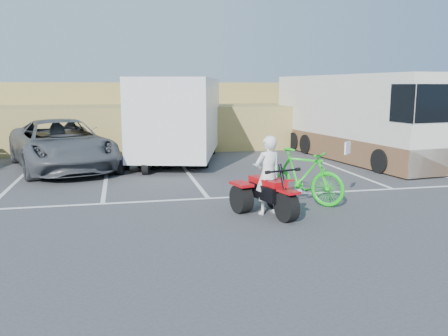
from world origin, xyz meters
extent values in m
plane|color=#3C3C3F|center=(0.00, 0.00, 0.00)|extent=(100.00, 100.00, 0.00)
cube|color=white|center=(-5.40, 5.00, 0.00)|extent=(0.12, 5.00, 0.01)
cube|color=white|center=(-2.70, 5.00, 0.00)|extent=(0.12, 5.00, 0.01)
cube|color=white|center=(0.00, 5.00, 0.00)|extent=(0.12, 5.00, 0.01)
cube|color=white|center=(2.70, 5.00, 0.00)|extent=(0.12, 5.00, 0.01)
cube|color=white|center=(5.40, 5.00, 0.00)|extent=(0.12, 5.00, 0.01)
cube|color=white|center=(8.10, 5.00, 0.00)|extent=(0.12, 5.00, 0.01)
cube|color=white|center=(0.00, 2.40, 0.00)|extent=(28.00, 0.12, 0.01)
cube|color=#988945|center=(0.00, 14.00, 1.00)|extent=(40.00, 6.00, 2.00)
cube|color=#988945|center=(0.00, 17.50, 2.00)|extent=(40.00, 4.00, 2.20)
imported|color=white|center=(1.07, 0.64, 0.91)|extent=(0.76, 0.60, 1.82)
imported|color=#14BF19|center=(2.20, 1.43, 0.69)|extent=(2.02, 2.13, 1.38)
imported|color=#484B50|center=(-4.28, 7.96, 0.87)|extent=(4.60, 6.86, 1.75)
cube|color=silver|center=(0.08, 9.12, 1.78)|extent=(4.46, 7.36, 2.87)
cylinder|color=black|center=(0.08, 9.12, 0.40)|extent=(2.64, 1.44, 0.80)
cube|color=silver|center=(7.07, 8.08, 1.70)|extent=(3.44, 9.39, 3.30)
cube|color=brown|center=(7.07, 8.08, 0.50)|extent=(3.49, 9.39, 0.92)
cube|color=black|center=(7.65, 3.52, 2.38)|extent=(2.09, 0.29, 1.19)
camera|label=1|loc=(-2.19, -9.54, 2.92)|focal=38.00mm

